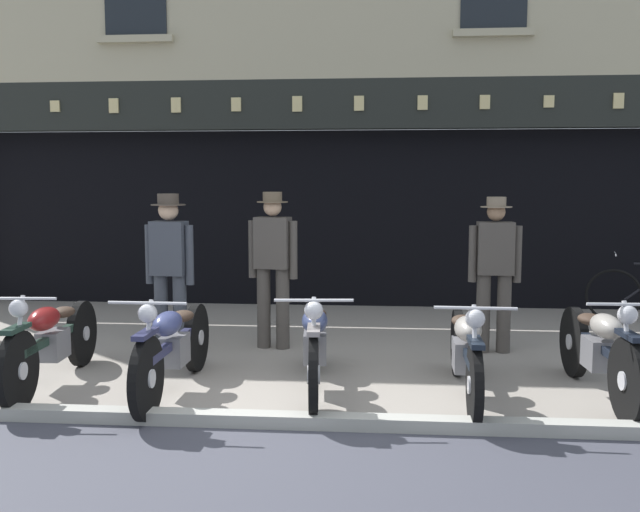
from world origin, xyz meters
The scene contains 11 objects.
ground centered at (0.00, -0.98, -0.04)m, with size 23.78×22.00×0.18m.
shop_facade centered at (0.00, 7.03, 1.67)m, with size 12.08×4.42×6.04m.
motorcycle_left centered at (-2.19, 0.95, 0.43)m, with size 0.62×2.05×0.92m.
motorcycle_center_left centered at (-1.03, 0.83, 0.43)m, with size 0.62×2.09×0.92m.
motorcycle_center centered at (0.19, 1.00, 0.44)m, with size 0.62×2.10×0.94m.
motorcycle_center_right centered at (1.49, 0.91, 0.42)m, with size 0.62×2.04×0.90m.
motorcycle_right centered at (2.62, 1.00, 0.43)m, with size 0.62×1.97×0.93m.
salesman_left centered at (-1.54, 2.41, 0.96)m, with size 0.56×0.37×1.72m.
shopkeeper_center centered at (-0.42, 2.56, 0.97)m, with size 0.55×0.34×1.73m.
salesman_right centered at (1.99, 2.57, 0.93)m, with size 0.56×0.33×1.68m.
advert_board_near centered at (1.90, 5.40, 1.65)m, with size 0.74×0.03×0.90m.
Camera 1 is at (0.73, -4.92, 1.83)m, focal length 38.76 mm.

